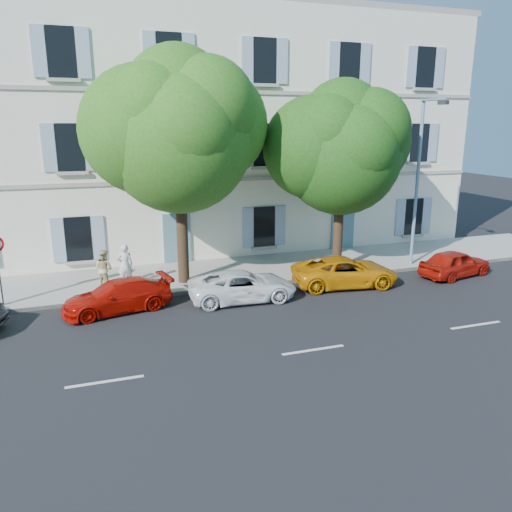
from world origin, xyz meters
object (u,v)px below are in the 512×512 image
object	(u,v)px
car_red_coupe	(118,296)
car_red_hatchback	(455,263)
tree_left	(179,139)
street_lamp	(420,174)
car_white_coupe	(243,286)
tree_right	(341,155)
car_yellow_supercar	(345,272)
pedestrian_a	(125,265)
pedestrian_b	(104,269)

from	to	relation	value
car_red_coupe	car_red_hatchback	bearing A→B (deg)	76.48
tree_left	street_lamp	bearing A→B (deg)	-4.41
car_white_coupe	tree_right	size ratio (longest dim) A/B	0.52
car_red_hatchback	tree_left	bearing A→B (deg)	65.09
car_white_coupe	tree_right	xyz separation A→B (m)	(5.15, 2.19, 4.71)
tree_left	car_red_hatchback	bearing A→B (deg)	-12.54
car_red_coupe	car_white_coupe	world-z (taller)	car_white_coupe
car_yellow_supercar	tree_left	size ratio (longest dim) A/B	0.48
car_red_hatchback	tree_right	size ratio (longest dim) A/B	0.44
car_red_coupe	street_lamp	world-z (taller)	street_lamp
car_red_coupe	pedestrian_a	distance (m)	2.59
street_lamp	car_red_hatchback	bearing A→B (deg)	-62.35
car_white_coupe	pedestrian_b	size ratio (longest dim) A/B	2.61
tree_left	pedestrian_a	distance (m)	5.52
pedestrian_a	car_white_coupe	bearing A→B (deg)	143.69
tree_left	car_red_coupe	bearing A→B (deg)	-141.54
tree_left	tree_right	xyz separation A→B (m)	(6.94, -0.37, -0.72)
car_white_coupe	car_red_coupe	bearing A→B (deg)	88.50
tree_right	street_lamp	distance (m)	3.89
car_yellow_supercar	car_white_coupe	bearing A→B (deg)	101.84
tree_left	tree_right	world-z (taller)	tree_left
car_white_coupe	pedestrian_a	world-z (taller)	pedestrian_a
pedestrian_a	car_red_coupe	bearing A→B (deg)	77.18
car_red_hatchback	pedestrian_b	bearing A→B (deg)	66.82
car_red_hatchback	car_yellow_supercar	bearing A→B (deg)	73.88
pedestrian_a	street_lamp	bearing A→B (deg)	173.29
tree_left	pedestrian_b	size ratio (longest dim) A/B	5.74
car_red_hatchback	tree_right	bearing A→B (deg)	52.35
car_yellow_supercar	pedestrian_a	distance (m)	9.06
car_red_coupe	tree_left	xyz separation A→B (m)	(2.82, 2.24, 5.44)
pedestrian_a	car_yellow_supercar	bearing A→B (deg)	162.02
car_red_coupe	car_yellow_supercar	xyz separation A→B (m)	(9.18, -0.00, 0.04)
car_yellow_supercar	street_lamp	size ratio (longest dim) A/B	0.59
car_white_coupe	tree_left	distance (m)	6.27
car_white_coupe	tree_right	world-z (taller)	tree_right
street_lamp	car_white_coupe	bearing A→B (deg)	-168.95
pedestrian_a	pedestrian_b	xyz separation A→B (m)	(-0.83, -0.02, -0.07)
car_white_coupe	car_yellow_supercar	xyz separation A→B (m)	(4.57, 0.32, 0.04)
tree_right	pedestrian_a	distance (m)	10.24
tree_left	street_lamp	xyz separation A→B (m)	(10.70, -0.83, -1.63)
pedestrian_b	car_red_coupe	bearing A→B (deg)	141.82
car_red_coupe	car_white_coupe	xyz separation A→B (m)	(4.61, -0.33, 0.01)
car_yellow_supercar	car_red_hatchback	size ratio (longest dim) A/B	1.24
car_yellow_supercar	tree_left	world-z (taller)	tree_left
car_red_hatchback	street_lamp	bearing A→B (deg)	15.28
car_white_coupe	street_lamp	world-z (taller)	street_lamp
car_yellow_supercar	street_lamp	xyz separation A→B (m)	(4.34, 1.41, 3.77)
tree_right	pedestrian_b	world-z (taller)	tree_right
car_red_hatchback	street_lamp	size ratio (longest dim) A/B	0.47
tree_left	tree_right	bearing A→B (deg)	-3.08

